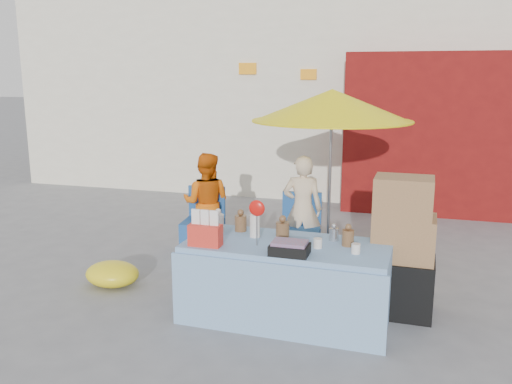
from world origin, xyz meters
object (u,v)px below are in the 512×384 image
(market_table, at_px, (286,280))
(umbrella, at_px, (332,106))
(chair_right, at_px, (299,244))
(vendor_orange, at_px, (206,203))
(box_stack, at_px, (402,252))
(chair_left, at_px, (203,235))
(vendor_beige, at_px, (302,209))

(market_table, bearing_deg, umbrella, 87.74)
(market_table, bearing_deg, chair_right, 98.47)
(vendor_orange, distance_m, box_stack, 2.74)
(umbrella, bearing_deg, chair_left, -169.62)
(vendor_beige, bearing_deg, box_stack, 129.35)
(chair_left, height_order, box_stack, box_stack)
(market_table, xyz_separation_m, box_stack, (1.03, 0.42, 0.24))
(chair_right, bearing_deg, umbrella, 37.95)
(market_table, xyz_separation_m, vendor_orange, (-1.43, 1.63, 0.27))
(market_table, distance_m, umbrella, 2.34)
(chair_left, relative_size, box_stack, 0.63)
(vendor_orange, distance_m, vendor_beige, 1.25)
(chair_right, height_order, box_stack, box_stack)
(umbrella, xyz_separation_m, box_stack, (0.91, -1.37, -1.27))
(market_table, bearing_deg, box_stack, 23.65)
(chair_left, distance_m, vendor_orange, 0.41)
(market_table, height_order, vendor_orange, vendor_orange)
(chair_right, distance_m, umbrella, 1.69)
(market_table, relative_size, vendor_orange, 1.51)
(box_stack, bearing_deg, vendor_beige, 134.72)
(chair_left, distance_m, box_stack, 2.71)
(market_table, distance_m, chair_right, 1.52)
(vendor_orange, bearing_deg, chair_left, 84.00)
(vendor_orange, distance_m, umbrella, 1.99)
(chair_right, distance_m, box_stack, 1.66)
(vendor_beige, bearing_deg, umbrella, -158.80)
(chair_left, relative_size, chair_right, 1.00)
(market_table, relative_size, chair_right, 2.29)
(chair_right, xyz_separation_m, vendor_beige, (0.00, 0.13, 0.40))
(chair_right, relative_size, vendor_orange, 0.66)
(umbrella, distance_m, box_stack, 2.08)
(umbrella, bearing_deg, vendor_beige, -153.43)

